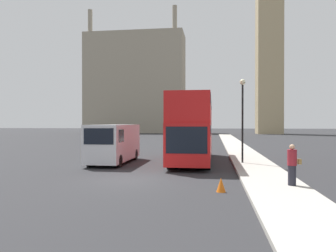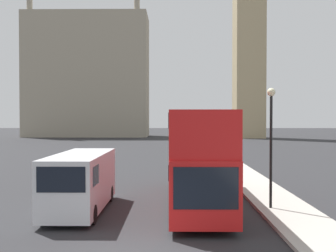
# 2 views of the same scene
# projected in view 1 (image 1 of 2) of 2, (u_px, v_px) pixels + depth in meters

# --- Properties ---
(ground_plane) EXTENTS (300.00, 300.00, 0.00)m
(ground_plane) POSITION_uv_depth(u_px,v_px,m) (131.00, 180.00, 15.21)
(ground_plane) COLOR #28282B
(sidewalk_strip) EXTENTS (2.53, 120.00, 0.15)m
(sidewalk_strip) POSITION_uv_depth(u_px,v_px,m) (271.00, 182.00, 14.35)
(sidewalk_strip) COLOR #ADA89E
(sidewalk_strip) RESTS_ON ground_plane
(building_block_distant) EXTENTS (27.15, 10.08, 33.38)m
(building_block_distant) POSITION_uv_depth(u_px,v_px,m) (135.00, 84.00, 91.34)
(building_block_distant) COLOR #9E937F
(building_block_distant) RESTS_ON ground_plane
(red_double_decker_bus) EXTENTS (2.52, 10.64, 4.38)m
(red_double_decker_bus) POSITION_uv_depth(u_px,v_px,m) (193.00, 126.00, 22.36)
(red_double_decker_bus) COLOR red
(red_double_decker_bus) RESTS_ON ground_plane
(white_van) EXTENTS (2.11, 5.95, 2.54)m
(white_van) POSITION_uv_depth(u_px,v_px,m) (114.00, 143.00, 21.54)
(white_van) COLOR silver
(white_van) RESTS_ON ground_plane
(pedestrian) EXTENTS (0.53, 0.37, 1.65)m
(pedestrian) POSITION_uv_depth(u_px,v_px,m) (292.00, 165.00, 13.08)
(pedestrian) COLOR #23232D
(pedestrian) RESTS_ON sidewalk_strip
(street_lamp) EXTENTS (0.36, 0.36, 5.26)m
(street_lamp) POSITION_uv_depth(u_px,v_px,m) (243.00, 107.00, 20.61)
(street_lamp) COLOR black
(street_lamp) RESTS_ON sidewalk_strip
(traffic_cone) EXTENTS (0.36, 0.36, 0.55)m
(traffic_cone) POSITION_uv_depth(u_px,v_px,m) (221.00, 185.00, 12.52)
(traffic_cone) COLOR orange
(traffic_cone) RESTS_ON ground_plane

